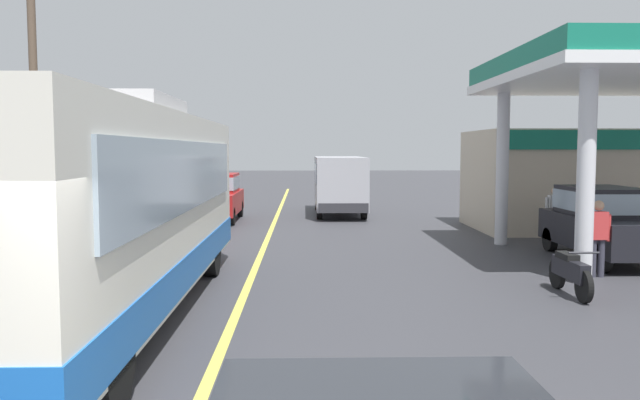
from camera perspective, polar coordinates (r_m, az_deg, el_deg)
ground at (r=24.43m, az=-4.10°, el=-1.89°), size 120.00×120.00×0.00m
lane_divider_stripe at (r=19.47m, az=-4.79°, el=-3.53°), size 0.16×50.00×0.01m
coach_bus_main at (r=10.82m, az=-18.28°, el=-1.06°), size 2.60×11.04×3.69m
gas_station_roadside at (r=21.65m, az=24.40°, el=3.86°), size 9.10×11.95×5.10m
car_at_pump at (r=17.10m, az=24.26°, el=-1.63°), size 1.70×4.20×1.82m
minibus_opposing_lane at (r=26.82m, az=1.74°, el=1.85°), size 2.04×6.13×2.44m
motorcycle_parked_forecourt at (r=12.82m, az=21.70°, el=-6.07°), size 0.55×1.80×0.92m
pedestrian_near_pump at (r=14.77m, az=23.87°, el=-2.85°), size 0.55×0.22×1.66m
pedestrian_by_shop at (r=19.59m, az=20.47°, el=-1.02°), size 0.55×0.22×1.66m
car_trailing_behind_bus at (r=24.69m, az=-9.33°, el=0.49°), size 1.70×4.20×1.82m
utility_pole_roadside at (r=20.84m, az=-24.50°, el=9.32°), size 1.80×0.24×8.86m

